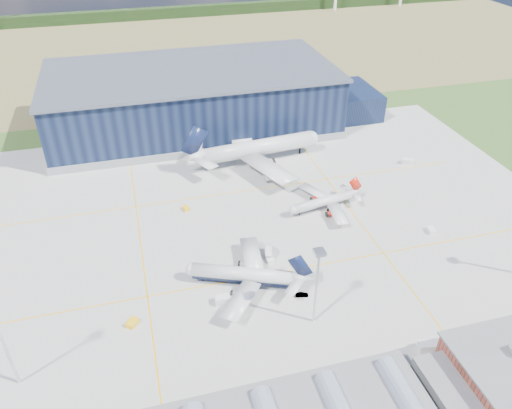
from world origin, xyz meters
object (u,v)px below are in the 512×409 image
airliner_red (323,198)px  car_b (302,295)px  airliner_navy (242,268)px  gse_van_a (225,300)px  gse_tug_c (186,208)px  gse_tug_b (132,323)px  gse_cart_a (431,230)px  light_mast_west (0,335)px  gse_van_b (408,161)px  light_mast_center (317,275)px  hangar (199,101)px  airliner_widebody (258,140)px  airstair (268,252)px  gse_van_c (429,347)px

airliner_red → car_b: size_ratio=8.46×
airliner_navy → gse_van_a: airliner_navy is taller
gse_tug_c → gse_tug_b: bearing=-125.4°
gse_tug_b → gse_cart_a: (93.97, 14.84, 0.00)m
car_b → light_mast_west: bearing=109.3°
gse_van_b → light_mast_center: bearing=162.6°
hangar → light_mast_center: 125.07m
light_mast_west → gse_tug_b: size_ratio=7.15×
airliner_widebody → gse_van_b: size_ratio=12.51×
airliner_red → gse_van_a: 53.99m
airliner_navy → airstair: airliner_navy is taller
gse_van_c → hangar: bearing=22.7°
airstair → airliner_widebody: bearing=90.0°
airliner_widebody → gse_van_a: (-29.30, -72.73, -8.23)m
light_mast_center → airliner_widebody: (9.03, 85.00, -6.06)m
hangar → gse_van_c: bearing=-77.8°
gse_tug_b → gse_tug_c: gse_tug_b is taller
hangar → airliner_navy: hangar is taller
light_mast_west → airliner_navy: (55.90, 18.00, -9.60)m
gse_van_a → gse_tug_c: gse_van_a is taller
airliner_red → gse_tug_b: bearing=18.9°
hangar → gse_cart_a: size_ratio=44.92×
airliner_navy → gse_van_b: airliner_navy is taller
gse_van_a → airstair: airstair is taller
light_mast_west → light_mast_center: same height
hangar → gse_van_a: (-13.08, -112.54, -10.48)m
light_mast_center → gse_van_c: light_mast_center is taller
airstair → gse_van_c: bearing=-45.5°
light_mast_west → car_b: (70.20, 9.15, -14.87)m
airliner_widebody → gse_van_a: airliner_widebody is taller
gse_tug_b → gse_van_b: bearing=65.2°
light_mast_west → airliner_widebody: 116.22m
gse_van_a → light_mast_west: bearing=105.7°
airliner_red → gse_van_b: (44.00, 20.87, -3.63)m
hangar → car_b: hangar is taller
gse_tug_c → light_mast_west: bearing=-140.2°
airliner_widebody → car_b: bearing=-102.4°
gse_van_b → gse_tug_c: size_ratio=1.63×
gse_van_b → airstair: size_ratio=0.97×
airliner_red → gse_tug_b: 74.92m
gse_cart_a → gse_van_c: (-26.18, -41.62, 0.56)m
airliner_navy → airliner_red: size_ratio=1.25×
airliner_widebody → gse_tug_b: bearing=-131.5°
light_mast_west → gse_tug_c: (46.26, 58.60, -14.82)m
airliner_widebody → gse_van_c: bearing=-87.7°
airliner_navy → airliner_widebody: 70.97m
gse_van_a → gse_van_b: gse_van_a is taller
airliner_red → gse_van_b: airliner_red is taller
gse_van_b → airstair: (-68.88, -39.96, 0.46)m
airliner_red → gse_van_a: bearing=30.0°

